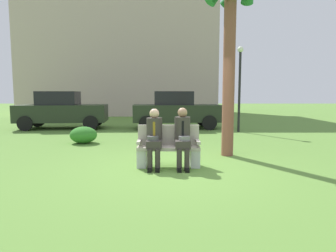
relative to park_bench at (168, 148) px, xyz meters
The scene contains 10 objects.
ground_plane 0.51m from the park_bench, 61.50° to the right, with size 80.00×80.00×0.00m, color #5A8736.
park_bench is the anchor object (origin of this frame).
seated_man_left 0.45m from the park_bench, 157.35° to the right, with size 0.34×0.72×1.27m.
seated_man_right 0.46m from the park_bench, 22.40° to the right, with size 0.34×0.72×1.29m.
palm_tree_tall 3.84m from the park_bench, 37.00° to the left, with size 1.57×1.57×5.08m.
shrub_near_bench 4.07m from the park_bench, 132.00° to the left, with size 0.86×0.78×0.53m, color #317B27.
parked_car_near 8.50m from the park_bench, 124.47° to the left, with size 4.02×1.98×1.68m.
parked_car_far 7.15m from the park_bench, 87.22° to the left, with size 3.99×1.91×1.68m.
street_lamp 6.78m from the park_bench, 63.53° to the left, with size 0.24×0.24×3.48m.
building_backdrop 18.97m from the park_bench, 101.18° to the left, with size 14.63×8.41×10.75m.
Camera 1 is at (-0.16, -6.17, 1.60)m, focal length 31.95 mm.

